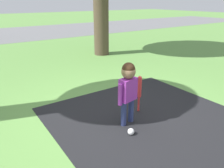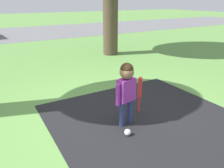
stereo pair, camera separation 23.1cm
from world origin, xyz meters
name	(u,v)px [view 2 (the right image)]	position (x,y,z in m)	size (l,w,h in m)	color
ground_plane	(117,115)	(0.00, 0.00, 0.00)	(60.00, 60.00, 0.00)	#5B8C42
street_strip	(16,33)	(0.00, 10.53, 0.00)	(40.00, 6.00, 0.01)	slate
child	(126,86)	(-0.02, -0.29, 0.61)	(0.38, 0.20, 0.94)	navy
baseball_bat	(140,90)	(0.37, -0.10, 0.40)	(0.07, 0.07, 0.62)	red
sports_ball	(128,132)	(-0.17, -0.56, 0.05)	(0.09, 0.09, 0.09)	white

